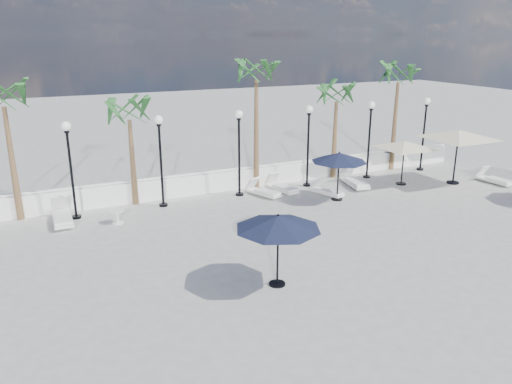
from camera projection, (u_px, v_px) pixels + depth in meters
name	position (u px, v px, depth m)	size (l,w,h in m)	color
ground	(315.00, 249.00, 16.87)	(100.00, 100.00, 0.00)	gray
balustrade	(231.00, 180.00, 23.22)	(26.00, 0.30, 1.01)	white
lamppost_1	(70.00, 157.00, 18.94)	(0.36, 0.36, 3.84)	black
lamppost_2	(160.00, 148.00, 20.34)	(0.36, 0.36, 3.84)	black
lamppost_3	(239.00, 141.00, 21.74)	(0.36, 0.36, 3.84)	black
lamppost_4	(308.00, 135.00, 23.14)	(0.36, 0.36, 3.84)	black
lamppost_5	(370.00, 129.00, 24.54)	(0.36, 0.36, 3.84)	black
lamppost_6	(425.00, 124.00, 25.94)	(0.36, 0.36, 3.84)	black
palm_0	(3.00, 103.00, 18.22)	(2.60, 2.60, 5.50)	brown
palm_1	(129.00, 116.00, 20.25)	(2.60, 2.60, 4.70)	brown
palm_2	(256.00, 77.00, 22.12)	(2.60, 2.60, 6.10)	brown
palm_3	(337.00, 99.00, 24.20)	(2.60, 2.60, 4.90)	brown
palm_4	(398.00, 80.00, 25.44)	(2.60, 2.60, 5.70)	brown
lounger_2	(62.00, 216.00, 19.16)	(0.71, 2.11, 0.79)	silver
lounger_3	(282.00, 187.00, 22.98)	(0.93, 1.92, 0.69)	silver
lounger_4	(263.00, 191.00, 22.37)	(1.16, 1.83, 0.65)	silver
lounger_5	(327.00, 191.00, 22.44)	(1.01, 1.70, 0.61)	silver
lounger_6	(354.00, 181.00, 23.80)	(1.05, 2.20, 0.79)	silver
lounger_7	(494.00, 179.00, 24.23)	(0.74, 1.80, 0.66)	silver
side_table_1	(117.00, 215.00, 19.05)	(0.55, 0.55, 0.54)	silver
side_table_2	(283.00, 222.00, 18.40)	(0.53, 0.53, 0.52)	silver
parasol_navy_left	(278.00, 223.00, 13.87)	(2.47, 2.47, 2.18)	black
parasol_navy_mid	(339.00, 158.00, 21.31)	(2.42, 2.42, 2.17)	black
parasol_cream_sq_a	(459.00, 130.00, 23.53)	(5.74, 5.74, 2.82)	black
parasol_cream_sq_b	(405.00, 141.00, 23.52)	(4.55, 4.55, 2.28)	black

